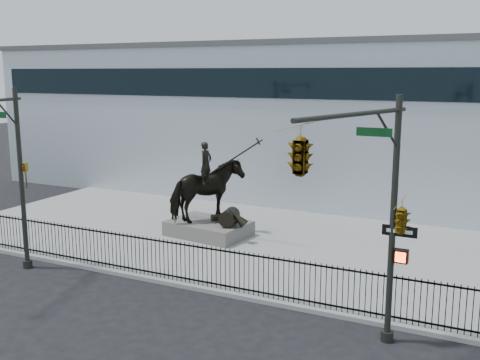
% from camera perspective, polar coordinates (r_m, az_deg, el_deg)
% --- Properties ---
extents(ground, '(120.00, 120.00, 0.00)m').
position_cam_1_polar(ground, '(19.47, -6.54, -12.07)').
color(ground, black).
rests_on(ground, ground).
extents(plaza, '(30.00, 12.00, 0.15)m').
position_cam_1_polar(plaza, '(25.25, 2.06, -6.39)').
color(plaza, '#959693').
rests_on(plaza, ground).
extents(building, '(44.00, 14.00, 9.00)m').
position_cam_1_polar(building, '(36.51, 10.48, 5.89)').
color(building, silver).
rests_on(building, ground).
extents(picket_fence, '(22.10, 0.10, 1.50)m').
position_cam_1_polar(picket_fence, '(20.14, -4.67, -8.49)').
color(picket_fence, black).
rests_on(picket_fence, plaza).
extents(statue_plinth, '(3.83, 2.86, 0.67)m').
position_cam_1_polar(statue_plinth, '(26.04, -3.21, -4.92)').
color(statue_plinth, '#5B5854').
rests_on(statue_plinth, plaza).
extents(equestrian_statue, '(4.53, 3.08, 3.86)m').
position_cam_1_polar(equestrian_statue, '(25.58, -3.13, -1.22)').
color(equestrian_statue, black).
rests_on(equestrian_statue, statue_plinth).
extents(traffic_signal_left, '(1.52, 4.84, 7.00)m').
position_cam_1_polar(traffic_signal_left, '(22.21, -22.53, 0.88)').
color(traffic_signal_left, '#272A24').
rests_on(traffic_signal_left, ground).
extents(traffic_signal_right, '(2.17, 6.86, 7.00)m').
position_cam_1_polar(traffic_signal_right, '(13.73, 11.60, -0.76)').
color(traffic_signal_right, '#272A24').
rests_on(traffic_signal_right, ground).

